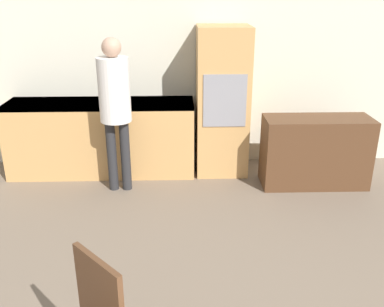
# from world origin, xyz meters

# --- Properties ---
(wall_back) EXTENTS (6.05, 0.05, 2.60)m
(wall_back) POSITION_xyz_m (0.00, 5.46, 1.30)
(wall_back) COLOR beige
(wall_back) RESTS_ON ground_plane
(kitchen_counter) EXTENTS (2.23, 0.60, 0.89)m
(kitchen_counter) POSITION_xyz_m (-1.06, 5.11, 0.46)
(kitchen_counter) COLOR tan
(kitchen_counter) RESTS_ON ground_plane
(oven_unit) EXTENTS (0.61, 0.59, 1.75)m
(oven_unit) POSITION_xyz_m (0.40, 5.12, 0.88)
(oven_unit) COLOR tan
(oven_unit) RESTS_ON ground_plane
(sideboard) EXTENTS (1.20, 0.45, 0.80)m
(sideboard) POSITION_xyz_m (1.43, 4.67, 0.40)
(sideboard) COLOR #51331E
(sideboard) RESTS_ON ground_plane
(person_standing) EXTENTS (0.33, 0.33, 1.69)m
(person_standing) POSITION_xyz_m (-0.80, 4.61, 1.05)
(person_standing) COLOR #262628
(person_standing) RESTS_ON ground_plane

